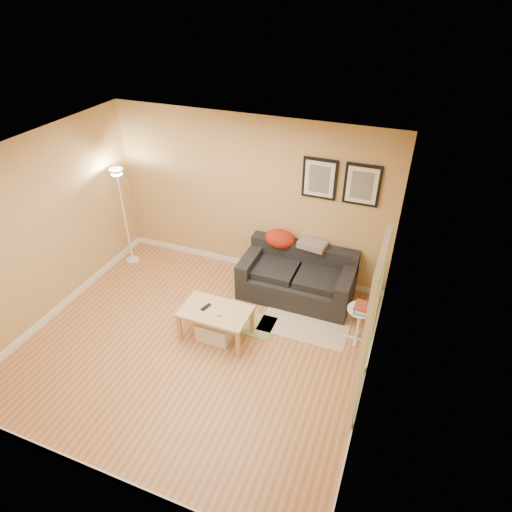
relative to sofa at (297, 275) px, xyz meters
name	(u,v)px	position (x,y,z in m)	size (l,w,h in m)	color
floor	(196,344)	(-0.96, -1.53, -0.38)	(4.50, 4.50, 0.00)	#C77C55
ceiling	(177,163)	(-0.96, -1.53, 2.23)	(4.50, 4.50, 0.00)	white
wall_back	(250,198)	(-0.96, 0.47, 0.92)	(4.50, 4.50, 0.00)	tan
wall_front	(73,392)	(-0.96, -3.53, 0.92)	(4.50, 4.50, 0.00)	tan
wall_left	(42,232)	(-3.21, -1.53, 0.92)	(4.00, 4.00, 0.00)	tan
wall_right	(378,310)	(1.29, -1.53, 0.92)	(4.00, 4.00, 0.00)	tan
baseboard_back	(250,264)	(-0.96, 0.46, -0.33)	(4.50, 0.02, 0.10)	white
baseboard_front	(102,473)	(-0.96, -3.52, -0.33)	(4.50, 0.02, 0.10)	white
baseboard_left	(65,303)	(-3.20, -1.53, -0.33)	(0.02, 4.00, 0.10)	white
baseboard_right	(361,389)	(1.28, -1.53, -0.33)	(0.02, 4.00, 0.10)	white
sofa	(297,275)	(0.00, 0.00, 0.00)	(1.70, 0.90, 0.75)	black
red_throw	(280,239)	(-0.39, 0.30, 0.40)	(0.48, 0.36, 0.28)	#B23410
plaid_throw	(312,245)	(0.13, 0.31, 0.41)	(0.42, 0.26, 0.10)	tan
framed_print_left	(320,179)	(0.12, 0.45, 1.43)	(0.50, 0.04, 0.60)	black
framed_print_right	(362,185)	(0.72, 0.45, 1.43)	(0.50, 0.04, 0.60)	black
area_rug	(306,321)	(0.32, -0.55, -0.37)	(1.25, 0.85, 0.01)	beige
green_runner	(250,323)	(-0.43, -0.88, -0.37)	(0.70, 0.50, 0.01)	#668C4C
coffee_table	(216,323)	(-0.76, -1.29, -0.14)	(0.93, 0.57, 0.47)	tan
remote_control	(206,307)	(-0.90, -1.28, 0.10)	(0.05, 0.16, 0.02)	black
tape_roll	(219,315)	(-0.67, -1.36, 0.11)	(0.07, 0.07, 0.03)	yellow
storage_bin	(215,330)	(-0.77, -1.32, -0.23)	(0.48, 0.35, 0.29)	white
side_table	(358,324)	(1.06, -0.65, -0.10)	(0.36, 0.36, 0.54)	white
book_stack	(362,307)	(1.07, -0.66, 0.21)	(0.19, 0.26, 0.08)	teal
floor_lamp	(125,220)	(-2.96, -0.11, 0.43)	(0.22, 0.22, 1.71)	white
doorway	(367,338)	(1.24, -1.68, 0.65)	(0.12, 1.01, 2.13)	white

